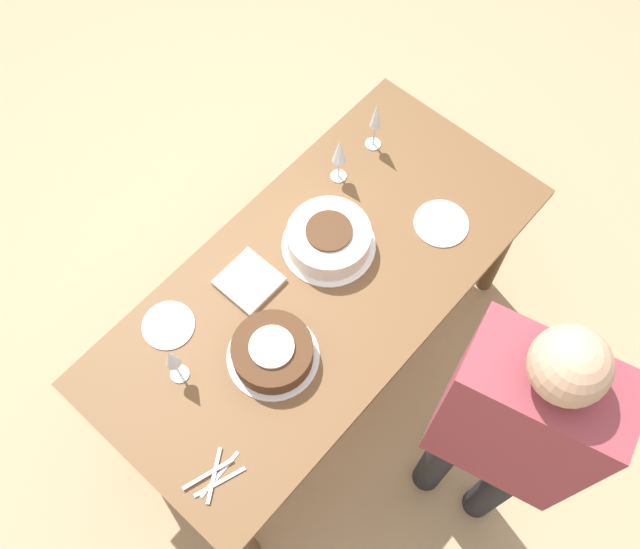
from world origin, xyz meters
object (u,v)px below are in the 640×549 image
(wine_glass_near, at_px, (376,118))
(wine_glass_far, at_px, (339,152))
(cake_center_white, at_px, (329,239))
(cake_front_chocolate, at_px, (272,352))
(wine_glass_extra, at_px, (172,359))
(person_cutting, at_px, (508,430))

(wine_glass_near, distance_m, wine_glass_far, 0.20)
(cake_center_white, distance_m, cake_front_chocolate, 0.45)
(wine_glass_near, height_order, wine_glass_far, wine_glass_near)
(cake_center_white, xyz_separation_m, wine_glass_extra, (-0.67, 0.05, 0.09))
(wine_glass_near, relative_size, wine_glass_extra, 1.15)
(wine_glass_far, xyz_separation_m, wine_glass_extra, (-0.91, -0.12, -0.01))
(wine_glass_near, xyz_separation_m, wine_glass_far, (-0.20, 0.00, -0.01))
(wine_glass_extra, bearing_deg, wine_glass_far, 7.29)
(wine_glass_near, xyz_separation_m, person_cutting, (-0.64, -1.00, 0.05))
(wine_glass_far, height_order, person_cutting, person_cutting)
(cake_center_white, distance_m, wine_glass_near, 0.48)
(wine_glass_extra, bearing_deg, person_cutting, -61.88)
(cake_center_white, bearing_deg, wine_glass_near, 20.22)
(wine_glass_near, height_order, wine_glass_extra, wine_glass_near)
(cake_front_chocolate, height_order, wine_glass_extra, wine_glass_extra)
(wine_glass_near, relative_size, wine_glass_far, 1.08)
(cake_center_white, bearing_deg, wine_glass_far, 34.16)
(cake_center_white, height_order, wine_glass_far, wine_glass_far)
(wine_glass_near, bearing_deg, wine_glass_extra, -174.13)
(wine_glass_near, distance_m, person_cutting, 1.19)
(cake_center_white, relative_size, wine_glass_near, 1.41)
(cake_front_chocolate, distance_m, wine_glass_extra, 0.32)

